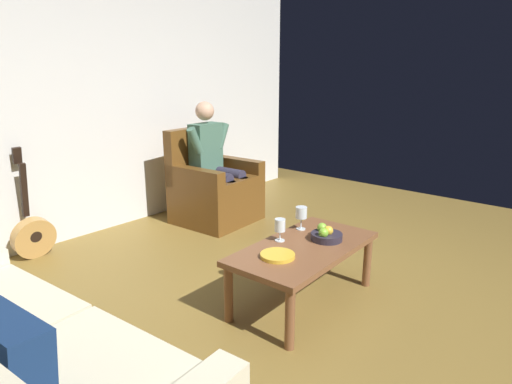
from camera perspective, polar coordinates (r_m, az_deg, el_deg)
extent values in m
plane|color=brown|center=(3.19, 12.39, -15.38)|extent=(6.76, 6.76, 0.00)
cube|color=silver|center=(4.76, -18.88, 11.86)|extent=(5.61, 0.06, 2.76)
cube|color=brown|center=(4.87, -5.04, -1.39)|extent=(0.83, 0.78, 0.41)
cube|color=brown|center=(4.76, -4.58, 1.41)|extent=(0.58, 0.65, 0.10)
cube|color=brown|center=(5.03, -2.62, 3.02)|extent=(0.17, 0.74, 0.24)
cube|color=brown|center=(4.55, -7.91, 1.55)|extent=(0.17, 0.74, 0.24)
cube|color=brown|center=(4.96, -7.85, 4.79)|extent=(0.79, 0.17, 0.59)
cube|color=#426955|center=(4.83, -6.43, 5.48)|extent=(0.36, 0.20, 0.55)
sphere|color=tan|center=(4.77, -6.58, 10.26)|extent=(0.20, 0.20, 0.20)
cylinder|color=#302C3F|center=(4.82, -3.69, 2.35)|extent=(0.16, 0.43, 0.13)
cylinder|color=#302C3F|center=(4.76, -1.71, -1.13)|extent=(0.12, 0.12, 0.51)
cylinder|color=#426955|center=(4.93, -4.40, 7.16)|extent=(0.21, 0.10, 0.29)
cylinder|color=#302C3F|center=(4.67, -5.31, 1.89)|extent=(0.16, 0.43, 0.13)
cylinder|color=#302C3F|center=(4.61, -3.28, -1.70)|extent=(0.12, 0.12, 0.51)
cylinder|color=#426955|center=(4.63, -7.78, 6.52)|extent=(0.21, 0.10, 0.29)
cube|color=navy|center=(1.70, -29.68, -19.01)|extent=(0.20, 0.41, 0.37)
cube|color=brown|center=(3.14, 6.17, -7.17)|extent=(1.15, 0.62, 0.04)
cylinder|color=brown|center=(3.54, 14.04, -8.64)|extent=(0.06, 0.06, 0.39)
cylinder|color=brown|center=(2.73, 4.35, -15.93)|extent=(0.06, 0.06, 0.39)
cylinder|color=brown|center=(3.74, 7.26, -6.91)|extent=(0.06, 0.06, 0.39)
cylinder|color=brown|center=(2.99, -3.54, -12.89)|extent=(0.06, 0.06, 0.39)
cylinder|color=#B48646|center=(4.39, -26.54, -5.25)|extent=(0.36, 0.15, 0.37)
cylinder|color=black|center=(4.34, -26.30, -5.18)|extent=(0.10, 0.02, 0.10)
cube|color=black|center=(4.33, -27.54, 0.19)|extent=(0.05, 0.10, 0.49)
cube|color=black|center=(4.31, -28.26, 4.15)|extent=(0.07, 0.05, 0.14)
cylinder|color=silver|center=(3.43, 5.76, -4.72)|extent=(0.07, 0.07, 0.01)
cylinder|color=silver|center=(3.42, 5.78, -4.00)|extent=(0.01, 0.01, 0.09)
cylinder|color=silver|center=(3.39, 5.82, -2.62)|extent=(0.09, 0.09, 0.09)
cylinder|color=#590C19|center=(3.39, 5.81, -3.01)|extent=(0.08, 0.08, 0.03)
cylinder|color=silver|center=(3.20, 3.06, -6.20)|extent=(0.07, 0.07, 0.01)
cylinder|color=silver|center=(3.18, 3.07, -5.58)|extent=(0.01, 0.01, 0.07)
cylinder|color=silver|center=(3.16, 3.09, -4.24)|extent=(0.08, 0.08, 0.09)
cylinder|color=#590C19|center=(3.16, 3.08, -4.67)|extent=(0.07, 0.07, 0.04)
cylinder|color=#282330|center=(3.24, 9.02, -5.65)|extent=(0.23, 0.23, 0.05)
sphere|color=#76B42D|center=(3.18, 8.63, -5.18)|extent=(0.07, 0.07, 0.07)
sphere|color=gold|center=(3.22, 9.24, -4.90)|extent=(0.07, 0.07, 0.07)
sphere|color=#77B331|center=(3.28, 8.45, -4.53)|extent=(0.07, 0.07, 0.07)
cylinder|color=gold|center=(2.93, 2.78, -8.11)|extent=(0.23, 0.23, 0.02)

